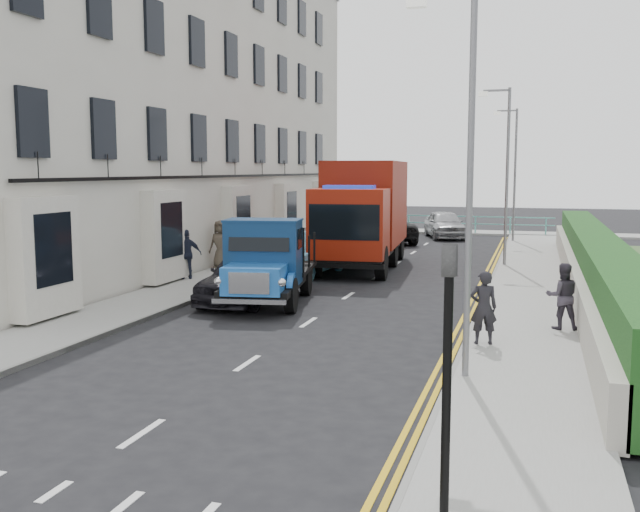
{
  "coord_description": "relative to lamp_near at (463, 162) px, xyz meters",
  "views": [
    {
      "loc": [
        5.44,
        -14.88,
        3.86
      ],
      "look_at": [
        -0.45,
        4.48,
        1.4
      ],
      "focal_mm": 40.0,
      "sensor_mm": 36.0,
      "label": 1
    }
  ],
  "objects": [
    {
      "name": "lamp_near",
      "position": [
        0.0,
        0.0,
        0.0
      ],
      "size": [
        1.23,
        0.18,
        7.0
      ],
      "color": "slate",
      "rests_on": "ground"
    },
    {
      "name": "parked_car_front",
      "position": [
        -6.78,
        6.21,
        -3.23
      ],
      "size": [
        1.85,
        4.52,
        1.53
      ],
      "primitive_type": "imported",
      "rotation": [
        0.0,
        0.0,
        0.01
      ],
      "color": "black",
      "rests_on": "ground"
    },
    {
      "name": "seafront_railing",
      "position": [
        -4.18,
        30.2,
        -3.42
      ],
      "size": [
        13.0,
        0.08,
        1.11
      ],
      "color": "#59B2A5",
      "rests_on": "ground"
    },
    {
      "name": "pavement_east",
      "position": [
        1.12,
        11.0,
        -3.94
      ],
      "size": [
        2.6,
        38.0,
        0.12
      ],
      "primitive_type": "cube",
      "color": "gray",
      "rests_on": "ground"
    },
    {
      "name": "pedestrian_west_far",
      "position": [
        -10.18,
        11.75,
        -2.96
      ],
      "size": [
        0.93,
        0.63,
        1.84
      ],
      "primitive_type": "imported",
      "rotation": [
        0.0,
        0.0,
        -0.05
      ],
      "color": "#463E33",
      "rests_on": "pavement_west"
    },
    {
      "name": "lamp_mid",
      "position": [
        0.0,
        16.0,
        0.0
      ],
      "size": [
        1.23,
        0.18,
        7.0
      ],
      "color": "slate",
      "rests_on": "ground"
    },
    {
      "name": "ground",
      "position": [
        -4.18,
        2.0,
        -4.0
      ],
      "size": [
        120.0,
        120.0,
        0.0
      ],
      "primitive_type": "plane",
      "color": "black",
      "rests_on": "ground"
    },
    {
      "name": "pedestrian_east_far",
      "position": [
        1.92,
        4.56,
        -3.09
      ],
      "size": [
        0.85,
        0.71,
        1.57
      ],
      "primitive_type": "imported",
      "rotation": [
        0.0,
        0.0,
        3.31
      ],
      "color": "#39323D",
      "rests_on": "pavement_east"
    },
    {
      "name": "pedestrian_east_near",
      "position": [
        0.25,
        2.53,
        -3.08
      ],
      "size": [
        0.66,
        0.52,
        1.6
      ],
      "primitive_type": "imported",
      "rotation": [
        0.0,
        0.0,
        3.39
      ],
      "color": "black",
      "rests_on": "pavement_east"
    },
    {
      "name": "parked_car_mid",
      "position": [
        -6.78,
        11.82,
        -3.22
      ],
      "size": [
        2.13,
        4.88,
        1.56
      ],
      "primitive_type": "imported",
      "rotation": [
        0.0,
        0.0,
        -0.1
      ],
      "color": "#5BA2C5",
      "rests_on": "ground"
    },
    {
      "name": "sea_plane",
      "position": [
        -4.18,
        62.0,
        -4.0
      ],
      "size": [
        120.0,
        120.0,
        0.0
      ],
      "primitive_type": "plane",
      "color": "#4B5867",
      "rests_on": "ground"
    },
    {
      "name": "seafront_car_right",
      "position": [
        -3.67,
        27.61,
        -3.22
      ],
      "size": [
        3.16,
        4.93,
        1.56
      ],
      "primitive_type": "imported",
      "rotation": [
        0.0,
        0.0,
        0.31
      ],
      "color": "#A1A2A5",
      "rests_on": "ground"
    },
    {
      "name": "seafront_car_left",
      "position": [
        -6.41,
        24.31,
        -3.26
      ],
      "size": [
        4.45,
        5.87,
        1.48
      ],
      "primitive_type": "imported",
      "rotation": [
        0.0,
        0.0,
        3.57
      ],
      "color": "black",
      "rests_on": "ground"
    },
    {
      "name": "garden_east",
      "position": [
        3.03,
        11.0,
        -3.1
      ],
      "size": [
        1.45,
        28.0,
        1.75
      ],
      "color": "#B2AD9E",
      "rests_on": "ground"
    },
    {
      "name": "pedestrian_west_near",
      "position": [
        -10.18,
        9.0,
        -3.02
      ],
      "size": [
        1.07,
        0.86,
        1.71
      ],
      "primitive_type": "imported",
      "rotation": [
        0.0,
        0.0,
        3.67
      ],
      "color": "#1B2031",
      "rests_on": "pavement_west"
    },
    {
      "name": "red_lorry",
      "position": [
        -5.29,
        14.51,
        -1.77
      ],
      "size": [
        3.34,
        8.18,
        4.19
      ],
      "rotation": [
        0.0,
        0.0,
        0.08
      ],
      "color": "black",
      "rests_on": "ground"
    },
    {
      "name": "lamp_far",
      "position": [
        0.0,
        26.0,
        0.0
      ],
      "size": [
        1.23,
        0.18,
        7.0
      ],
      "color": "slate",
      "rests_on": "ground"
    },
    {
      "name": "pavement_west",
      "position": [
        -9.38,
        11.0,
        -3.94
      ],
      "size": [
        2.4,
        38.0,
        0.12
      ],
      "primitive_type": "cube",
      "color": "gray",
      "rests_on": "ground"
    },
    {
      "name": "bedford_lorry",
      "position": [
        -6.01,
        5.68,
        -2.87
      ],
      "size": [
        2.84,
        5.4,
        2.45
      ],
      "rotation": [
        0.0,
        0.0,
        0.17
      ],
      "color": "black",
      "rests_on": "ground"
    },
    {
      "name": "traffic_signal",
      "position": [
        0.42,
        -5.5,
        -1.92
      ],
      "size": [
        0.16,
        0.2,
        3.1
      ],
      "color": "black",
      "rests_on": "ground"
    },
    {
      "name": "terrace_west",
      "position": [
        -13.65,
        15.0,
        3.17
      ],
      "size": [
        6.31,
        30.2,
        14.25
      ],
      "color": "beige",
      "rests_on": "ground"
    },
    {
      "name": "promenade",
      "position": [
        -4.18,
        31.0,
        -3.94
      ],
      "size": [
        30.0,
        2.5,
        0.12
      ],
      "primitive_type": "cube",
      "color": "gray",
      "rests_on": "ground"
    },
    {
      "name": "parked_car_rear",
      "position": [
        -7.78,
        15.44,
        -3.3
      ],
      "size": [
        2.06,
        4.86,
        1.4
      ],
      "primitive_type": "imported",
      "rotation": [
        0.0,
        0.0,
        0.02
      ],
      "color": "#B9B8BD",
      "rests_on": "ground"
    }
  ]
}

